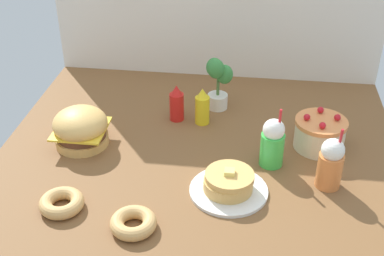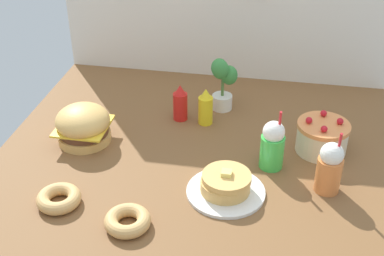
# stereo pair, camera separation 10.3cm
# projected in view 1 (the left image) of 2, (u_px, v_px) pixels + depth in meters

# --- Properties ---
(ground_plane) EXTENTS (1.95, 2.07, 0.02)m
(ground_plane) POSITION_uv_depth(u_px,v_px,m) (195.00, 174.00, 2.39)
(ground_plane) COLOR brown
(burger) EXTENTS (0.27, 0.27, 0.19)m
(burger) POSITION_uv_depth(u_px,v_px,m) (81.00, 128.00, 2.53)
(burger) COLOR #DBA859
(burger) RESTS_ON ground_plane
(pancake_stack) EXTENTS (0.34, 0.34, 0.12)m
(pancake_stack) POSITION_uv_depth(u_px,v_px,m) (229.00, 184.00, 2.24)
(pancake_stack) COLOR white
(pancake_stack) RESTS_ON ground_plane
(layer_cake) EXTENTS (0.25, 0.25, 0.18)m
(layer_cake) POSITION_uv_depth(u_px,v_px,m) (320.00, 133.00, 2.52)
(layer_cake) COLOR beige
(layer_cake) RESTS_ON ground_plane
(ketchup_bottle) EXTENTS (0.08, 0.08, 0.20)m
(ketchup_bottle) POSITION_uv_depth(u_px,v_px,m) (177.00, 104.00, 2.73)
(ketchup_bottle) COLOR red
(ketchup_bottle) RESTS_ON ground_plane
(mustard_bottle) EXTENTS (0.08, 0.08, 0.20)m
(mustard_bottle) POSITION_uv_depth(u_px,v_px,m) (202.00, 107.00, 2.71)
(mustard_bottle) COLOR yellow
(mustard_bottle) RESTS_ON ground_plane
(cream_soda_cup) EXTENTS (0.11, 0.11, 0.30)m
(cream_soda_cup) POSITION_uv_depth(u_px,v_px,m) (273.00, 143.00, 2.37)
(cream_soda_cup) COLOR green
(cream_soda_cup) RESTS_ON ground_plane
(orange_float_cup) EXTENTS (0.11, 0.11, 0.30)m
(orange_float_cup) POSITION_uv_depth(u_px,v_px,m) (331.00, 163.00, 2.24)
(orange_float_cup) COLOR orange
(orange_float_cup) RESTS_ON ground_plane
(donut_pink_glaze) EXTENTS (0.19, 0.19, 0.06)m
(donut_pink_glaze) POSITION_uv_depth(u_px,v_px,m) (62.00, 203.00, 2.15)
(donut_pink_glaze) COLOR tan
(donut_pink_glaze) RESTS_ON ground_plane
(donut_chocolate) EXTENTS (0.19, 0.19, 0.06)m
(donut_chocolate) POSITION_uv_depth(u_px,v_px,m) (133.00, 223.00, 2.05)
(donut_chocolate) COLOR tan
(donut_chocolate) RESTS_ON ground_plane
(potted_plant) EXTENTS (0.15, 0.12, 0.31)m
(potted_plant) POSITION_uv_depth(u_px,v_px,m) (218.00, 81.00, 2.80)
(potted_plant) COLOR white
(potted_plant) RESTS_ON ground_plane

